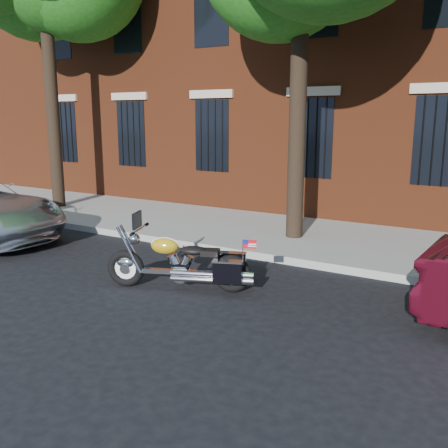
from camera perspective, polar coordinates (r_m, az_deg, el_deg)
The scene contains 5 objects.
ground at distance 8.90m, azimuth -2.47°, elevation -5.75°, with size 120.00×120.00×0.00m, color black.
curb at distance 10.01m, azimuth 1.89°, elevation -3.26°, with size 40.00×0.16×0.15m, color gray.
sidewalk at distance 11.63m, azimuth 6.42°, elevation -1.12°, with size 40.00×3.60×0.15m, color gray.
building at distance 18.03m, azimuth 16.72°, elevation 22.13°, with size 26.00×10.08×12.00m.
motorcycle at distance 8.01m, azimuth -4.46°, elevation -4.67°, with size 2.43×1.25×1.25m.
Camera 1 is at (4.69, -7.05, 2.74)m, focal length 40.00 mm.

